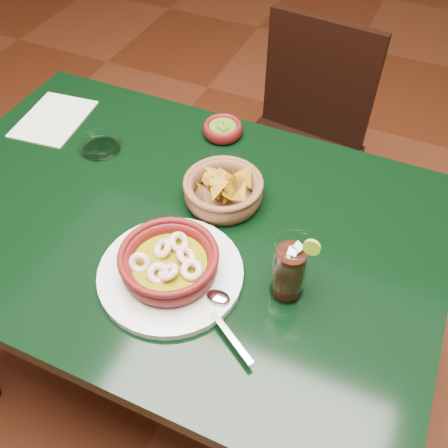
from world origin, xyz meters
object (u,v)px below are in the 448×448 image
at_px(dining_table, 174,245).
at_px(cola_drink, 290,269).
at_px(dining_chair, 298,143).
at_px(chip_basket, 223,190).
at_px(shrimp_plate, 170,266).

bearing_deg(dining_table, cola_drink, -15.30).
relative_size(dining_table, dining_chair, 1.38).
relative_size(dining_table, chip_basket, 5.64).
distance_m(dining_table, chip_basket, 0.18).
xyz_separation_m(dining_chair, cola_drink, (0.20, -0.79, 0.35)).
bearing_deg(cola_drink, chip_basket, 140.41).
height_order(dining_table, shrimp_plate, shrimp_plate).
height_order(shrimp_plate, chip_basket, chip_basket).
xyz_separation_m(dining_chair, chip_basket, (-0.01, -0.61, 0.31)).
bearing_deg(dining_chair, dining_table, -97.90).
relative_size(dining_chair, chip_basket, 4.07).
bearing_deg(dining_table, dining_chair, 82.10).
height_order(dining_chair, shrimp_plate, dining_chair).
distance_m(shrimp_plate, cola_drink, 0.23).
distance_m(dining_table, dining_chair, 0.73).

